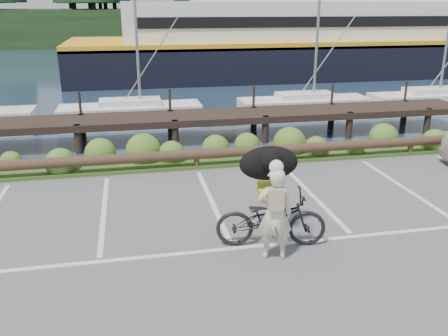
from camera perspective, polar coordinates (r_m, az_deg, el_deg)
The scene contains 7 objects.
ground at distance 9.96m, azimuth 0.59°, elevation -8.59°, with size 72.00×72.00×0.00m, color #555558.
harbor_backdrop at distance 87.20m, azimuth -10.35°, elevation 15.66°, with size 170.00×160.00×30.00m.
vegetation_strip at distance 14.77m, azimuth -3.70°, elevation 0.97°, with size 34.00×1.60×0.10m, color #3D5B21.
log_rail at distance 14.13m, azimuth -3.30°, elevation -0.09°, with size 32.00×0.30×0.60m, color #443021, non-canonical shape.
bicycle at distance 9.54m, azimuth 5.68°, elevation -6.11°, with size 0.77×2.20×1.16m, color black.
cyclist at distance 8.94m, azimuth 6.11°, elevation -5.55°, with size 0.67×0.44×1.83m, color beige.
dog at distance 9.85m, azimuth 5.40°, elevation 0.60°, with size 1.25×0.61×0.72m, color black.
Camera 1 is at (-1.85, -8.63, 4.61)m, focal length 38.00 mm.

